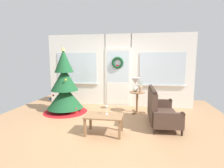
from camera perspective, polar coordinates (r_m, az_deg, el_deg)
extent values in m
plane|color=#AD7F56|center=(4.64, -1.81, -13.27)|extent=(6.76, 6.76, 0.00)
cube|color=white|center=(6.77, -11.01, 4.46)|extent=(2.15, 0.08, 2.55)
cube|color=white|center=(6.37, 15.67, 4.08)|extent=(2.15, 0.08, 2.55)
cube|color=white|center=(6.41, 1.96, 13.57)|extent=(0.94, 0.08, 0.50)
cube|color=silver|center=(6.38, 1.85, 2.13)|extent=(0.90, 0.05, 2.05)
cube|color=white|center=(6.44, 1.80, -2.99)|extent=(0.78, 0.02, 0.80)
cube|color=silver|center=(6.33, 1.84, 5.48)|extent=(0.78, 0.01, 1.10)
cube|color=silver|center=(6.72, -11.20, 5.06)|extent=(1.50, 0.01, 1.10)
cube|color=silver|center=(6.31, 15.75, 4.72)|extent=(1.50, 0.01, 1.10)
cube|color=silver|center=(6.76, -11.11, 0.23)|extent=(1.59, 0.06, 0.03)
cube|color=silver|center=(6.35, 15.56, -0.43)|extent=(1.59, 0.06, 0.03)
torus|color=#164424|center=(6.28, 1.80, 6.83)|extent=(0.41, 0.09, 0.41)
cube|color=red|center=(6.27, 1.77, 5.64)|extent=(0.10, 0.02, 0.10)
cylinder|color=#4C331E|center=(5.96, -14.65, -7.57)|extent=(0.10, 0.10, 0.21)
cone|color=red|center=(5.98, -14.63, -8.09)|extent=(1.38, 1.38, 0.10)
cone|color=#194C28|center=(5.87, -14.79, -4.01)|extent=(1.12, 1.12, 0.72)
cone|color=#194C28|center=(5.78, -14.99, 1.54)|extent=(0.85, 0.85, 0.72)
cone|color=#194C28|center=(5.75, -15.21, 7.22)|extent=(0.58, 0.58, 0.72)
cone|color=#E0BC4C|center=(5.75, -15.34, 10.81)|extent=(0.12, 0.12, 0.12)
sphere|color=red|center=(5.55, -13.67, 3.70)|extent=(0.05, 0.05, 0.05)
sphere|color=gold|center=(5.45, -14.59, 1.33)|extent=(0.06, 0.06, 0.06)
sphere|color=silver|center=(6.31, -14.18, -2.90)|extent=(0.06, 0.06, 0.06)
sphere|color=#264CB2|center=(5.92, -19.22, -4.57)|extent=(0.07, 0.07, 0.07)
sphere|color=red|center=(6.13, -18.28, -3.49)|extent=(0.06, 0.06, 0.06)
sphere|color=gold|center=(6.01, -14.13, 4.62)|extent=(0.07, 0.07, 0.07)
cylinder|color=black|center=(4.37, 21.49, -14.28)|extent=(0.05, 0.05, 0.14)
cylinder|color=black|center=(5.53, 18.11, -9.35)|extent=(0.05, 0.05, 0.14)
cylinder|color=black|center=(4.26, 13.41, -14.53)|extent=(0.05, 0.05, 0.14)
cylinder|color=black|center=(5.44, 11.83, -9.40)|extent=(0.05, 0.05, 0.14)
cube|color=#473328|center=(4.84, 16.16, -10.05)|extent=(0.79, 1.25, 0.14)
cube|color=#473328|center=(4.70, 12.71, -5.67)|extent=(0.19, 1.21, 0.62)
cube|color=black|center=(4.63, 12.84, -1.58)|extent=(0.15, 1.19, 0.06)
cube|color=#473328|center=(4.20, 17.70, -11.23)|extent=(0.67, 0.13, 0.38)
cylinder|color=black|center=(4.21, 21.74, -8.94)|extent=(0.09, 0.09, 0.09)
cube|color=#473328|center=(5.42, 15.08, -6.72)|extent=(0.67, 0.13, 0.38)
cylinder|color=black|center=(5.43, 18.19, -4.97)|extent=(0.09, 0.09, 0.09)
cylinder|color=#8E6642|center=(5.59, 8.08, -2.64)|extent=(0.48, 0.48, 0.02)
cylinder|color=#8E6642|center=(5.66, 8.02, -5.96)|extent=(0.07, 0.07, 0.64)
cube|color=#8E6642|center=(5.74, 9.57, -8.92)|extent=(0.20, 0.05, 0.04)
cube|color=#8E6642|center=(5.88, 7.21, -8.46)|extent=(0.14, 0.20, 0.04)
cube|color=#8E6642|center=(5.61, 7.08, -9.27)|extent=(0.14, 0.20, 0.04)
sphere|color=silver|center=(5.62, 7.50, -1.62)|extent=(0.16, 0.16, 0.16)
cylinder|color=silver|center=(5.60, 7.53, -0.31)|extent=(0.02, 0.02, 0.06)
cone|color=silver|center=(5.58, 7.55, 1.01)|extent=(0.28, 0.28, 0.20)
cylinder|color=tan|center=(5.51, 9.12, -1.84)|extent=(0.09, 0.09, 0.16)
sphere|color=tan|center=(5.50, 9.14, -1.02)|extent=(0.10, 0.10, 0.10)
cylinder|color=#4C7042|center=(5.49, 8.95, 0.01)|extent=(0.07, 0.01, 0.17)
cylinder|color=#4C7042|center=(5.49, 9.17, 0.01)|extent=(0.01, 0.01, 0.18)
cylinder|color=#4C7042|center=(5.49, 9.38, 0.00)|extent=(0.07, 0.01, 0.17)
cube|color=#8E6642|center=(4.06, -2.59, -10.14)|extent=(0.84, 0.53, 0.03)
cube|color=#8E6642|center=(4.03, -8.69, -13.68)|extent=(0.05, 0.05, 0.41)
cube|color=#8E6642|center=(3.88, 2.42, -14.51)|extent=(0.05, 0.05, 0.41)
cube|color=#8E6642|center=(4.42, -6.89, -11.63)|extent=(0.05, 0.05, 0.41)
cube|color=#8E6642|center=(4.28, 3.15, -12.26)|extent=(0.05, 0.05, 0.41)
cylinder|color=silver|center=(4.12, -1.69, -9.62)|extent=(0.06, 0.06, 0.01)
cylinder|color=silver|center=(4.10, -1.69, -8.93)|extent=(0.01, 0.01, 0.10)
cone|color=silver|center=(4.07, -1.70, -7.66)|extent=(0.08, 0.08, 0.09)
cube|color=red|center=(5.68, -11.98, -8.31)|extent=(0.21, 0.19, 0.21)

